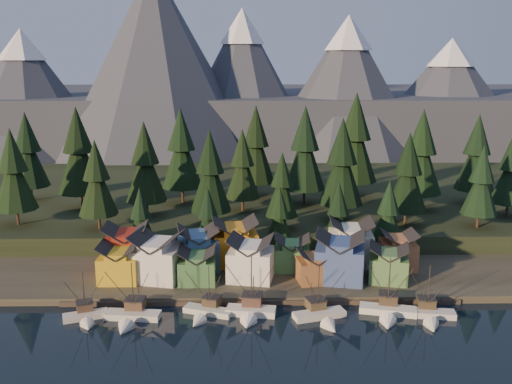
{
  "coord_description": "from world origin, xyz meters",
  "views": [
    {
      "loc": [
        -2.5,
        -90.61,
        48.0
      ],
      "look_at": [
        -0.74,
        30.0,
        19.66
      ],
      "focal_mm": 40.0,
      "sensor_mm": 36.0,
      "label": 1
    }
  ],
  "objects_px": {
    "boat_1": "(131,310)",
    "house_back_1": "(198,247)",
    "boat_4": "(322,309)",
    "boat_5": "(388,305)",
    "boat_6": "(429,309)",
    "house_front_1": "(157,255)",
    "house_back_0": "(126,246)",
    "boat_0": "(86,310)",
    "house_front_0": "(119,261)",
    "boat_3": "(250,304)",
    "boat_2": "(206,306)"
  },
  "relations": [
    {
      "from": "boat_2",
      "to": "house_back_1",
      "type": "relative_size",
      "value": 1.04
    },
    {
      "from": "boat_5",
      "to": "boat_2",
      "type": "bearing_deg",
      "value": -167.3
    },
    {
      "from": "house_back_0",
      "to": "house_back_1",
      "type": "xyz_separation_m",
      "value": [
        16.15,
        -0.49,
        -0.19
      ]
    },
    {
      "from": "boat_3",
      "to": "boat_6",
      "type": "xyz_separation_m",
      "value": [
        33.69,
        -1.46,
        -0.58
      ]
    },
    {
      "from": "boat_0",
      "to": "boat_4",
      "type": "relative_size",
      "value": 0.9
    },
    {
      "from": "house_back_0",
      "to": "boat_6",
      "type": "bearing_deg",
      "value": -25.06
    },
    {
      "from": "boat_1",
      "to": "boat_3",
      "type": "distance_m",
      "value": 22.45
    },
    {
      "from": "boat_1",
      "to": "house_back_1",
      "type": "xyz_separation_m",
      "value": [
        10.72,
        23.19,
        4.42
      ]
    },
    {
      "from": "boat_2",
      "to": "house_back_0",
      "type": "xyz_separation_m",
      "value": [
        -19.32,
        21.68,
        4.9
      ]
    },
    {
      "from": "boat_0",
      "to": "house_back_1",
      "type": "xyz_separation_m",
      "value": [
        19.24,
        22.72,
        4.68
      ]
    },
    {
      "from": "house_front_0",
      "to": "house_back_0",
      "type": "distance_m",
      "value": 7.48
    },
    {
      "from": "boat_4",
      "to": "house_back_0",
      "type": "bearing_deg",
      "value": 133.5
    },
    {
      "from": "boat_5",
      "to": "house_back_1",
      "type": "distance_m",
      "value": 43.94
    },
    {
      "from": "boat_4",
      "to": "boat_5",
      "type": "height_order",
      "value": "boat_5"
    },
    {
      "from": "boat_5",
      "to": "house_back_1",
      "type": "relative_size",
      "value": 1.2
    },
    {
      "from": "boat_0",
      "to": "boat_3",
      "type": "distance_m",
      "value": 30.93
    },
    {
      "from": "boat_5",
      "to": "boat_6",
      "type": "xyz_separation_m",
      "value": [
        7.39,
        -1.43,
        -0.25
      ]
    },
    {
      "from": "boat_6",
      "to": "house_front_1",
      "type": "height_order",
      "value": "house_front_1"
    },
    {
      "from": "boat_3",
      "to": "boat_4",
      "type": "xyz_separation_m",
      "value": [
        13.42,
        -1.6,
        -0.48
      ]
    },
    {
      "from": "boat_3",
      "to": "house_back_0",
      "type": "height_order",
      "value": "house_back_0"
    },
    {
      "from": "boat_5",
      "to": "house_front_0",
      "type": "height_order",
      "value": "boat_5"
    },
    {
      "from": "house_front_0",
      "to": "house_back_0",
      "type": "relative_size",
      "value": 0.82
    },
    {
      "from": "house_back_0",
      "to": "boat_1",
      "type": "bearing_deg",
      "value": -81.16
    },
    {
      "from": "boat_5",
      "to": "boat_4",
      "type": "bearing_deg",
      "value": -159.53
    },
    {
      "from": "house_back_1",
      "to": "boat_1",
      "type": "bearing_deg",
      "value": -124.99
    },
    {
      "from": "boat_4",
      "to": "house_back_1",
      "type": "distance_m",
      "value": 34.5
    },
    {
      "from": "house_front_1",
      "to": "boat_5",
      "type": "bearing_deg",
      "value": -5.87
    },
    {
      "from": "boat_1",
      "to": "boat_4",
      "type": "xyz_separation_m",
      "value": [
        35.81,
        -0.06,
        -0.12
      ]
    },
    {
      "from": "house_back_1",
      "to": "boat_3",
      "type": "bearing_deg",
      "value": -71.84
    },
    {
      "from": "boat_1",
      "to": "boat_3",
      "type": "bearing_deg",
      "value": 9.81
    },
    {
      "from": "boat_1",
      "to": "house_front_0",
      "type": "xyz_separation_m",
      "value": [
        -5.44,
        16.27,
        3.61
      ]
    },
    {
      "from": "boat_5",
      "to": "house_front_1",
      "type": "xyz_separation_m",
      "value": [
        -46.15,
        15.6,
        4.62
      ]
    },
    {
      "from": "boat_1",
      "to": "house_back_0",
      "type": "bearing_deg",
      "value": 108.77
    },
    {
      "from": "boat_5",
      "to": "house_back_1",
      "type": "xyz_separation_m",
      "value": [
        -37.97,
        21.67,
        4.39
      ]
    },
    {
      "from": "boat_0",
      "to": "boat_5",
      "type": "relative_size",
      "value": 0.84
    },
    {
      "from": "house_front_0",
      "to": "house_front_1",
      "type": "xyz_separation_m",
      "value": [
        7.99,
        0.85,
        1.04
      ]
    },
    {
      "from": "boat_3",
      "to": "house_back_0",
      "type": "bearing_deg",
      "value": 149.31
    },
    {
      "from": "boat_1",
      "to": "boat_6",
      "type": "relative_size",
      "value": 1.05
    },
    {
      "from": "boat_3",
      "to": "boat_5",
      "type": "height_order",
      "value": "boat_3"
    },
    {
      "from": "boat_5",
      "to": "boat_3",
      "type": "bearing_deg",
      "value": -166.57
    },
    {
      "from": "boat_6",
      "to": "house_back_1",
      "type": "xyz_separation_m",
      "value": [
        -45.36,
        23.1,
        4.64
      ]
    },
    {
      "from": "boat_1",
      "to": "house_back_1",
      "type": "bearing_deg",
      "value": 71.04
    },
    {
      "from": "boat_0",
      "to": "boat_5",
      "type": "bearing_deg",
      "value": -18.8
    },
    {
      "from": "boat_1",
      "to": "house_back_1",
      "type": "relative_size",
      "value": 1.17
    },
    {
      "from": "boat_4",
      "to": "house_back_0",
      "type": "xyz_separation_m",
      "value": [
        -41.24,
        23.74,
        4.73
      ]
    },
    {
      "from": "boat_1",
      "to": "house_front_0",
      "type": "bearing_deg",
      "value": 114.36
    },
    {
      "from": "boat_0",
      "to": "house_front_1",
      "type": "distance_m",
      "value": 20.59
    },
    {
      "from": "boat_3",
      "to": "boat_1",
      "type": "bearing_deg",
      "value": -168.23
    },
    {
      "from": "boat_1",
      "to": "house_front_0",
      "type": "relative_size",
      "value": 1.44
    },
    {
      "from": "boat_4",
      "to": "house_front_1",
      "type": "bearing_deg",
      "value": 136.11
    }
  ]
}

